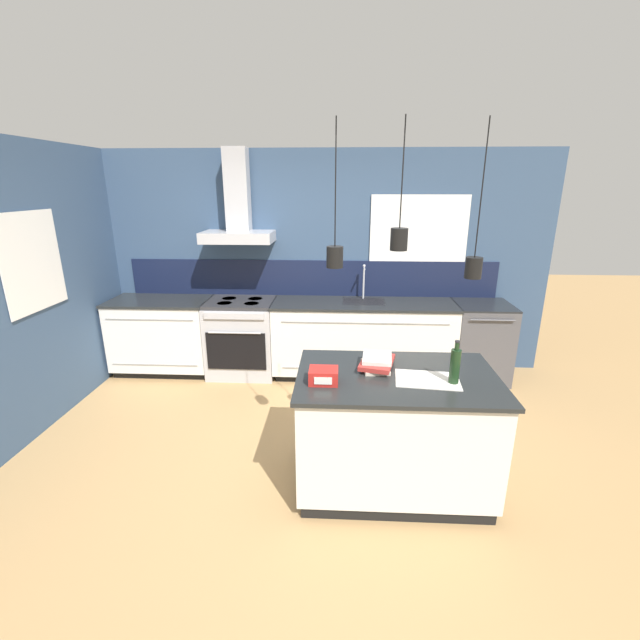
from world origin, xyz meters
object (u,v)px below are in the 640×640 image
object	(u,v)px
dishwasher	(479,341)
bottle_on_island	(455,366)
oven_range	(242,337)
red_supply_box	(324,376)
book_stack	(377,362)

from	to	relation	value
dishwasher	bottle_on_island	size ratio (longest dim) A/B	2.93
oven_range	dishwasher	size ratio (longest dim) A/B	1.00
oven_range	red_supply_box	distance (m)	2.42
red_supply_box	bottle_on_island	bearing A→B (deg)	2.17
red_supply_box	book_stack	bearing A→B (deg)	34.92
dishwasher	book_stack	bearing A→B (deg)	-126.30
oven_range	bottle_on_island	world-z (taller)	bottle_on_island
oven_range	dishwasher	bearing A→B (deg)	0.09
dishwasher	book_stack	size ratio (longest dim) A/B	2.44
book_stack	red_supply_box	world-z (taller)	red_supply_box
dishwasher	red_supply_box	bearing A→B (deg)	-129.44
oven_range	bottle_on_island	bearing A→B (deg)	-46.66
dishwasher	red_supply_box	world-z (taller)	red_supply_box
bottle_on_island	red_supply_box	size ratio (longest dim) A/B	1.56
oven_range	dishwasher	distance (m)	2.81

